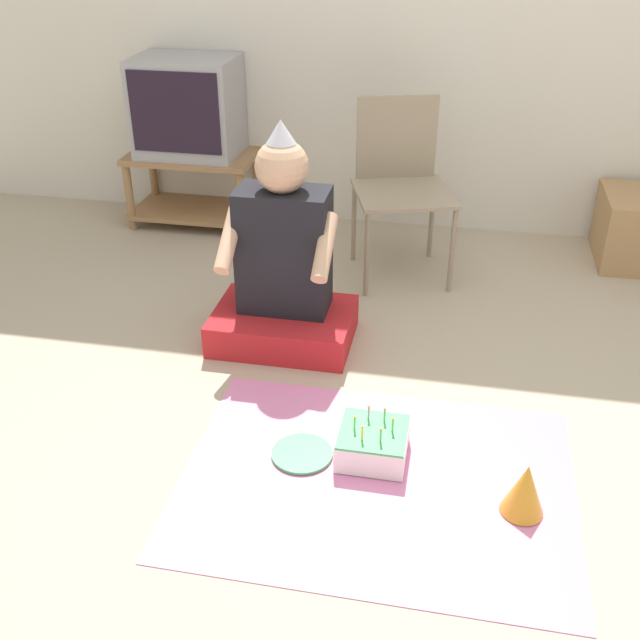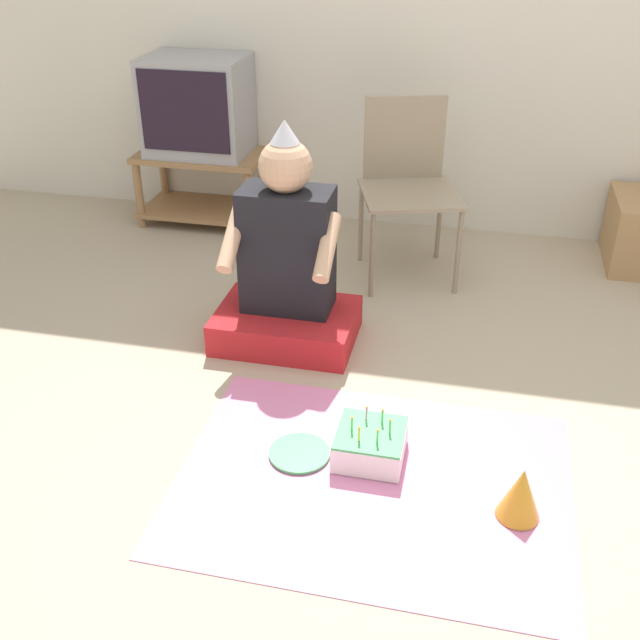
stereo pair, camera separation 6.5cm
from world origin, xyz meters
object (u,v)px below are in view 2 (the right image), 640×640
(tv, at_px, (198,106))
(person_seated, at_px, (287,271))
(party_hat_blue, at_px, (521,493))
(folding_chair, at_px, (407,177))
(birthday_cake, at_px, (370,444))
(paper_plate, at_px, (299,453))

(tv, height_order, person_seated, person_seated)
(tv, xyz_separation_m, party_hat_blue, (1.76, -2.03, -0.56))
(party_hat_blue, bearing_deg, folding_chair, 108.96)
(person_seated, xyz_separation_m, party_hat_blue, (0.96, -0.87, -0.22))
(folding_chair, height_order, birthday_cake, folding_chair)
(tv, relative_size, folding_chair, 0.65)
(tv, bearing_deg, birthday_cake, -55.71)
(person_seated, distance_m, party_hat_blue, 1.31)
(folding_chair, xyz_separation_m, paper_plate, (-0.15, -1.52, -0.47))
(birthday_cake, bearing_deg, tv, 124.29)
(birthday_cake, bearing_deg, person_seated, 123.93)
(paper_plate, bearing_deg, folding_chair, 84.28)
(folding_chair, distance_m, party_hat_blue, 1.79)
(tv, distance_m, paper_plate, 2.26)
(tv, height_order, paper_plate, tv)
(person_seated, xyz_separation_m, birthday_cake, (0.47, -0.70, -0.26))
(person_seated, relative_size, paper_plate, 4.46)
(folding_chair, height_order, paper_plate, folding_chair)
(party_hat_blue, bearing_deg, paper_plate, 169.97)
(birthday_cake, height_order, paper_plate, birthday_cake)
(folding_chair, bearing_deg, person_seated, -116.55)
(birthday_cake, relative_size, party_hat_blue, 1.28)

